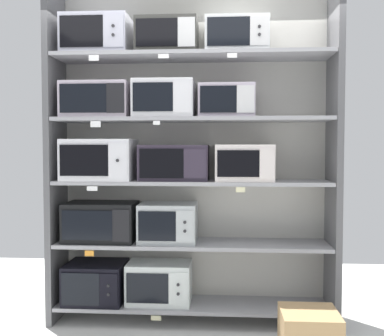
% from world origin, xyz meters
% --- Properties ---
extents(back_panel, '(2.41, 0.04, 2.81)m').
position_xyz_m(back_panel, '(0.00, 0.23, 1.41)').
color(back_panel, beige).
rests_on(back_panel, ground).
extents(upright_left, '(0.05, 0.43, 2.81)m').
position_xyz_m(upright_left, '(-1.13, 0.00, 1.41)').
color(upright_left, '#5B5B5E').
rests_on(upright_left, ground).
extents(upright_right, '(0.05, 0.43, 2.81)m').
position_xyz_m(upright_right, '(1.13, 0.00, 1.41)').
color(upright_right, '#5B5B5E').
rests_on(upright_right, ground).
extents(shelf_0, '(2.21, 0.43, 0.03)m').
position_xyz_m(shelf_0, '(0.00, 0.00, 0.14)').
color(shelf_0, '#99999E').
rests_on(shelf_0, ground).
extents(microwave_0, '(0.48, 0.43, 0.32)m').
position_xyz_m(microwave_0, '(-0.80, -0.00, 0.31)').
color(microwave_0, black).
rests_on(microwave_0, shelf_0).
extents(microwave_1, '(0.52, 0.35, 0.33)m').
position_xyz_m(microwave_1, '(-0.27, -0.00, 0.32)').
color(microwave_1, silver).
rests_on(microwave_1, shelf_0).
extents(price_tag_0, '(0.08, 0.00, 0.04)m').
position_xyz_m(price_tag_0, '(-0.27, -0.22, 0.10)').
color(price_tag_0, beige).
extents(shelf_1, '(2.21, 0.43, 0.03)m').
position_xyz_m(shelf_1, '(0.00, 0.00, 0.65)').
color(shelf_1, '#99999E').
extents(microwave_2, '(0.58, 0.38, 0.32)m').
position_xyz_m(microwave_2, '(-0.76, -0.00, 0.82)').
color(microwave_2, black).
rests_on(microwave_2, shelf_1).
extents(microwave_3, '(0.47, 0.37, 0.32)m').
position_xyz_m(microwave_3, '(-0.20, -0.00, 0.82)').
color(microwave_3, '#B2B9BA').
rests_on(microwave_3, shelf_1).
extents(price_tag_1, '(0.07, 0.00, 0.04)m').
position_xyz_m(price_tag_1, '(-0.79, -0.22, 0.61)').
color(price_tag_1, orange).
extents(shelf_2, '(2.21, 0.43, 0.03)m').
position_xyz_m(shelf_2, '(0.00, 0.00, 1.16)').
color(shelf_2, '#99999E').
extents(microwave_4, '(0.57, 0.44, 0.33)m').
position_xyz_m(microwave_4, '(-0.76, -0.00, 1.34)').
color(microwave_4, silver).
rests_on(microwave_4, shelf_2).
extents(microwave_5, '(0.55, 0.36, 0.29)m').
position_xyz_m(microwave_5, '(-0.14, -0.00, 1.31)').
color(microwave_5, '#312938').
rests_on(microwave_5, shelf_2).
extents(microwave_6, '(0.46, 0.42, 0.29)m').
position_xyz_m(microwave_6, '(0.42, -0.00, 1.32)').
color(microwave_6, silver).
rests_on(microwave_6, shelf_2).
extents(price_tag_2, '(0.08, 0.00, 0.04)m').
position_xyz_m(price_tag_2, '(-0.77, -0.22, 1.12)').
color(price_tag_2, white).
extents(price_tag_3, '(0.07, 0.00, 0.04)m').
position_xyz_m(price_tag_3, '(0.39, -0.22, 1.12)').
color(price_tag_3, beige).
extents(shelf_3, '(2.21, 0.43, 0.03)m').
position_xyz_m(shelf_3, '(0.00, 0.00, 1.66)').
color(shelf_3, '#99999E').
extents(microwave_7, '(0.54, 0.40, 0.29)m').
position_xyz_m(microwave_7, '(-0.77, -0.00, 1.82)').
color(microwave_7, '#BFB1C0').
rests_on(microwave_7, shelf_3).
extents(microwave_8, '(0.48, 0.41, 0.30)m').
position_xyz_m(microwave_8, '(-0.22, -0.00, 1.83)').
color(microwave_8, silver).
rests_on(microwave_8, shelf_3).
extents(microwave_9, '(0.44, 0.34, 0.26)m').
position_xyz_m(microwave_9, '(0.28, -0.00, 1.81)').
color(microwave_9, '#BDB0C1').
rests_on(microwave_9, shelf_3).
extents(price_tag_4, '(0.08, 0.00, 0.05)m').
position_xyz_m(price_tag_4, '(-0.73, -0.22, 1.62)').
color(price_tag_4, white).
extents(price_tag_5, '(0.05, 0.00, 0.03)m').
position_xyz_m(price_tag_5, '(-0.26, -0.22, 1.63)').
color(price_tag_5, white).
extents(shelf_4, '(2.21, 0.43, 0.03)m').
position_xyz_m(shelf_4, '(0.00, 0.00, 2.17)').
color(shelf_4, '#99999E').
extents(microwave_10, '(0.54, 0.36, 0.31)m').
position_xyz_m(microwave_10, '(-0.78, -0.00, 2.34)').
color(microwave_10, '#B0B1C2').
rests_on(microwave_10, shelf_4).
extents(microwave_11, '(0.49, 0.34, 0.28)m').
position_xyz_m(microwave_11, '(-0.20, -0.00, 2.33)').
color(microwave_11, '#353531').
rests_on(microwave_11, shelf_4).
extents(microwave_12, '(0.50, 0.36, 0.27)m').
position_xyz_m(microwave_12, '(0.36, -0.00, 2.32)').
color(microwave_12, silver).
rests_on(microwave_12, shelf_4).
extents(price_tag_6, '(0.08, 0.00, 0.04)m').
position_xyz_m(price_tag_6, '(-0.74, -0.22, 2.13)').
color(price_tag_6, white).
extents(price_tag_7, '(0.08, 0.00, 0.03)m').
position_xyz_m(price_tag_7, '(-0.20, -0.22, 2.13)').
color(price_tag_7, white).
extents(price_tag_8, '(0.07, 0.00, 0.04)m').
position_xyz_m(price_tag_8, '(0.32, -0.22, 2.13)').
color(price_tag_8, white).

